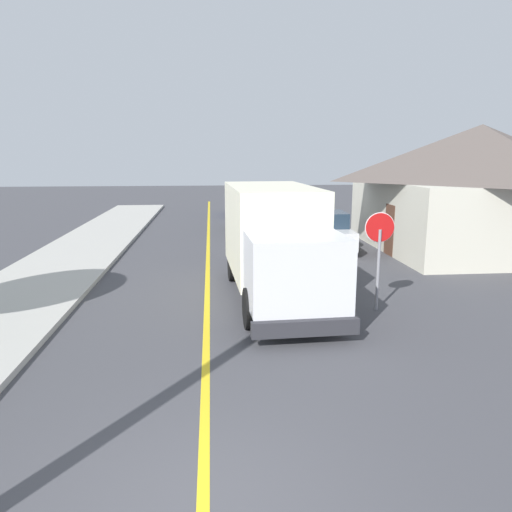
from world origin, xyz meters
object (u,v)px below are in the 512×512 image
object	(u,v)px
stop_sign	(379,242)
house_across_street	(477,185)
parked_car_far	(241,203)
parked_car_mid	(252,216)
box_truck	(275,237)
parked_car_near	(261,235)
parked_van_across	(326,231)

from	to	relation	value
stop_sign	house_across_street	size ratio (longest dim) A/B	0.27
parked_car_far	parked_car_mid	bearing A→B (deg)	-88.54
box_truck	house_across_street	bearing A→B (deg)	33.73
box_truck	parked_car_mid	bearing A→B (deg)	88.25
parked_car_near	parked_car_mid	bearing A→B (deg)	88.61
parked_car_near	parked_van_across	distance (m)	3.04
stop_sign	parked_car_far	bearing A→B (deg)	96.37
box_truck	parked_car_near	xyz separation A→B (m)	(0.23, 6.29, -0.97)
box_truck	parked_car_mid	distance (m)	12.85
house_across_street	stop_sign	bearing A→B (deg)	-131.75
stop_sign	house_across_street	xyz separation A→B (m)	(7.15, 8.01, 0.96)
stop_sign	box_truck	bearing A→B (deg)	149.40
parked_car_mid	stop_sign	size ratio (longest dim) A/B	1.68
parked_car_mid	parked_van_across	size ratio (longest dim) A/B	0.99
parked_car_mid	house_across_street	xyz separation A→B (m)	(9.32, -6.32, 2.02)
parked_car_near	parked_van_across	xyz separation A→B (m)	(2.97, 0.67, 0.00)
parked_car_far	parked_van_across	xyz separation A→B (m)	(2.98, -12.57, 0.00)
parked_van_across	stop_sign	bearing A→B (deg)	-94.28
parked_car_near	parked_car_far	world-z (taller)	same
house_across_street	parked_car_far	bearing A→B (deg)	126.05
parked_car_mid	parked_car_far	xyz separation A→B (m)	(-0.17, 6.72, 0.00)
parked_car_near	parked_car_mid	xyz separation A→B (m)	(0.16, 6.52, 0.00)
box_truck	parked_van_across	bearing A→B (deg)	65.28
box_truck	parked_van_across	distance (m)	7.72
parked_car_mid	box_truck	bearing A→B (deg)	-91.75
parked_car_near	house_across_street	distance (m)	9.70
box_truck	parked_car_far	xyz separation A→B (m)	(0.22, 19.53, -0.97)
parked_car_near	parked_car_far	bearing A→B (deg)	90.06
box_truck	house_across_street	world-z (taller)	house_across_street
parked_car_far	parked_van_across	size ratio (longest dim) A/B	0.99
parked_car_mid	stop_sign	world-z (taller)	stop_sign
box_truck	parked_car_far	distance (m)	19.56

